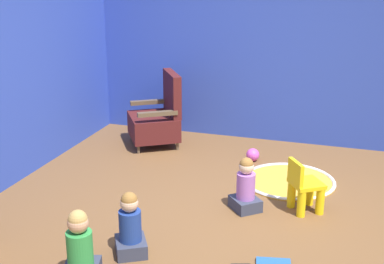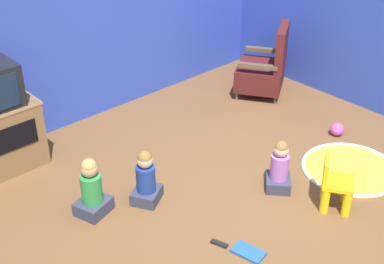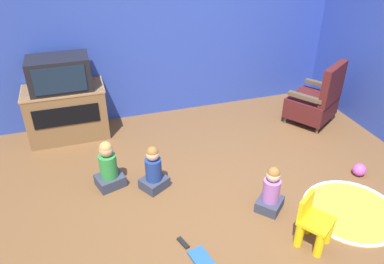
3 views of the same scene
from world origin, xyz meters
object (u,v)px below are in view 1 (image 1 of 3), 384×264
object	(u,v)px
black_armchair	(158,118)
child_watching_left	(246,187)
book	(273,264)
child_watching_right	(130,227)
yellow_kid_chair	(304,189)
toy_ball	(253,155)
child_watching_center	(80,251)

from	to	relation	value
black_armchair	child_watching_left	bearing A→B (deg)	11.83
child_watching_left	book	xyz separation A→B (m)	(-0.87, -0.42, -0.21)
black_armchair	child_watching_right	distance (m)	2.60
child_watching_left	child_watching_right	size ratio (longest dim) A/B	0.97
yellow_kid_chair	child_watching_left	size ratio (longest dim) A/B	0.97
child_watching_right	book	world-z (taller)	child_watching_right
child_watching_right	toy_ball	xyz separation A→B (m)	(2.29, -0.50, -0.15)
child_watching_left	child_watching_right	distance (m)	1.25
child_watching_left	toy_ball	size ratio (longest dim) A/B	3.42
child_watching_right	child_watching_center	bearing A→B (deg)	127.24
child_watching_left	toy_ball	world-z (taller)	child_watching_left
book	child_watching_right	bearing A→B (deg)	-2.77
yellow_kid_chair	book	xyz separation A→B (m)	(-1.02, 0.10, -0.20)
toy_ball	book	size ratio (longest dim) A/B	0.52
child_watching_left	child_watching_right	bearing A→B (deg)	104.64
child_watching_center	book	xyz separation A→B (m)	(0.63, -1.30, -0.23)
black_armchair	yellow_kid_chair	world-z (taller)	black_armchair
child_watching_right	yellow_kid_chair	bearing A→B (deg)	-76.09
child_watching_left	child_watching_center	size ratio (longest dim) A/B	0.91
child_watching_center	toy_ball	size ratio (longest dim) A/B	3.75
yellow_kid_chair	child_watching_left	distance (m)	0.54
child_watching_center	toy_ball	distance (m)	2.84
child_watching_left	child_watching_center	bearing A→B (deg)	107.86
yellow_kid_chair	child_watching_center	distance (m)	2.16
child_watching_left	child_watching_right	xyz separation A→B (m)	(-1.04, 0.69, 0.01)
black_armchair	book	xyz separation A→B (m)	(-2.32, -1.85, -0.33)
child_watching_left	black_armchair	bearing A→B (deg)	3.03
child_watching_left	yellow_kid_chair	bearing A→B (deg)	-115.99
toy_ball	book	xyz separation A→B (m)	(-2.12, -0.60, -0.06)
yellow_kid_chair	toy_ball	world-z (taller)	yellow_kid_chair
yellow_kid_chair	child_watching_right	xyz separation A→B (m)	(-1.19, 1.21, 0.02)
child_watching_center	child_watching_right	xyz separation A→B (m)	(0.46, -0.19, -0.02)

